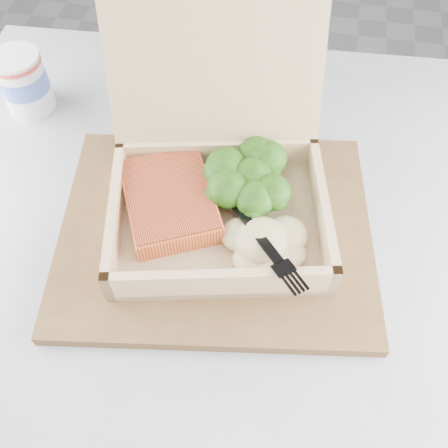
% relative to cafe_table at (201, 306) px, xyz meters
% --- Properties ---
extents(floor, '(4.00, 4.00, 0.00)m').
position_rel_cafe_table_xyz_m(floor, '(-0.71, 0.39, -0.53)').
color(floor, '#9A9AA0').
rests_on(floor, ground).
extents(cafe_table, '(0.80, 0.80, 0.71)m').
position_rel_cafe_table_xyz_m(cafe_table, '(0.00, 0.00, 0.00)').
color(cafe_table, black).
rests_on(cafe_table, floor).
extents(serving_tray, '(0.40, 0.34, 0.02)m').
position_rel_cafe_table_xyz_m(serving_tray, '(0.02, 0.01, 0.19)').
color(serving_tray, brown).
rests_on(serving_tray, cafe_table).
extents(takeout_container, '(0.29, 0.31, 0.22)m').
position_rel_cafe_table_xyz_m(takeout_container, '(0.02, 0.06, 0.25)').
color(takeout_container, tan).
rests_on(takeout_container, serving_tray).
extents(salmon_fillet, '(0.14, 0.16, 0.03)m').
position_rel_cafe_table_xyz_m(salmon_fillet, '(-0.03, 0.02, 0.22)').
color(salmon_fillet, orange).
rests_on(salmon_fillet, takeout_container).
extents(broccoli_pile, '(0.11, 0.11, 0.04)m').
position_rel_cafe_table_xyz_m(broccoli_pile, '(0.05, 0.06, 0.23)').
color(broccoli_pile, '#396F18').
rests_on(broccoli_pile, takeout_container).
extents(mashed_potatoes, '(0.10, 0.09, 0.03)m').
position_rel_cafe_table_xyz_m(mashed_potatoes, '(0.08, -0.01, 0.23)').
color(mashed_potatoes, tan).
rests_on(mashed_potatoes, takeout_container).
extents(plastic_fork, '(0.10, 0.13, 0.02)m').
position_rel_cafe_table_xyz_m(plastic_fork, '(0.06, 0.00, 0.24)').
color(plastic_fork, black).
rests_on(plastic_fork, mashed_potatoes).
extents(paper_cup, '(0.07, 0.07, 0.08)m').
position_rel_cafe_table_xyz_m(paper_cup, '(-0.28, 0.18, 0.23)').
color(paper_cup, silver).
rests_on(paper_cup, cafe_table).
extents(receipt, '(0.11, 0.16, 0.00)m').
position_rel_cafe_table_xyz_m(receipt, '(0.03, 0.21, 0.18)').
color(receipt, white).
rests_on(receipt, cafe_table).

